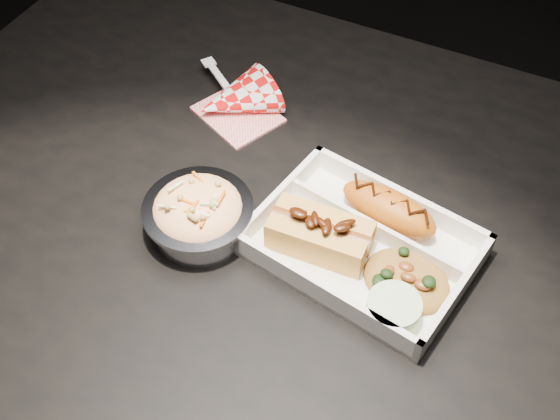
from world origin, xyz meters
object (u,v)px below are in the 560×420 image
(dining_table, at_px, (303,256))
(fried_pastry, at_px, (389,209))
(foil_coleslaw_cup, at_px, (198,213))
(hotdog, at_px, (320,233))
(food_tray, at_px, (363,248))
(napkin_fork, at_px, (235,100))

(dining_table, bearing_deg, fried_pastry, 16.72)
(fried_pastry, height_order, foil_coleslaw_cup, foil_coleslaw_cup)
(hotdog, relative_size, foil_coleslaw_cup, 0.91)
(food_tray, distance_m, hotdog, 0.06)
(napkin_fork, bearing_deg, food_tray, 4.72)
(fried_pastry, xyz_separation_m, hotdog, (-0.06, -0.07, 0.00))
(food_tray, height_order, fried_pastry, fried_pastry)
(fried_pastry, relative_size, napkin_fork, 0.78)
(dining_table, distance_m, hotdog, 0.14)
(dining_table, height_order, food_tray, food_tray)
(food_tray, height_order, hotdog, hotdog)
(foil_coleslaw_cup, bearing_deg, hotdog, 14.12)
(dining_table, bearing_deg, hotdog, -48.25)
(dining_table, distance_m, napkin_fork, 0.24)
(food_tray, relative_size, napkin_fork, 1.69)
(dining_table, xyz_separation_m, food_tray, (0.09, -0.03, 0.10))
(fried_pastry, xyz_separation_m, foil_coleslaw_cup, (-0.20, -0.11, 0.00))
(dining_table, xyz_separation_m, foil_coleslaw_cup, (-0.10, -0.08, 0.12))
(foil_coleslaw_cup, height_order, napkin_fork, same)
(hotdog, height_order, napkin_fork, napkin_fork)
(fried_pastry, bearing_deg, hotdog, -128.49)
(foil_coleslaw_cup, bearing_deg, fried_pastry, 28.46)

